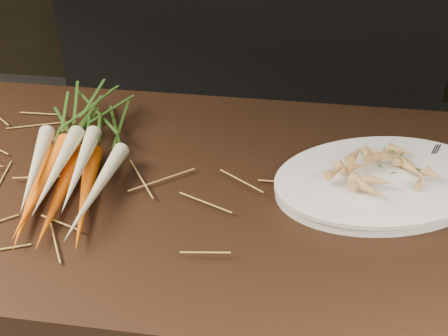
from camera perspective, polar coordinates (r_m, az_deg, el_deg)
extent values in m
cube|color=black|center=(1.45, -17.50, -14.73)|extent=(2.40, 0.70, 0.90)
cube|color=black|center=(2.93, 2.95, 12.16)|extent=(1.80, 0.60, 0.80)
cone|color=#CB4C0F|center=(1.03, -18.80, -2.65)|extent=(0.09, 0.28, 0.04)
cone|color=#CB4C0F|center=(1.02, -16.38, -2.69)|extent=(0.07, 0.28, 0.04)
cone|color=#CB4C0F|center=(1.00, -13.90, -2.74)|extent=(0.10, 0.28, 0.04)
cone|color=#CB4C0F|center=(1.00, -18.00, -1.69)|extent=(0.06, 0.28, 0.04)
cone|color=beige|center=(1.01, -18.63, 0.00)|extent=(0.10, 0.26, 0.04)
cone|color=beige|center=(0.98, -16.60, -0.17)|extent=(0.06, 0.26, 0.04)
cone|color=beige|center=(0.98, -14.46, -0.02)|extent=(0.07, 0.27, 0.05)
cone|color=beige|center=(0.97, -12.90, -2.28)|extent=(0.04, 0.26, 0.03)
ellipsoid|color=#3E7023|center=(1.20, -13.84, 5.55)|extent=(0.20, 0.26, 0.09)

